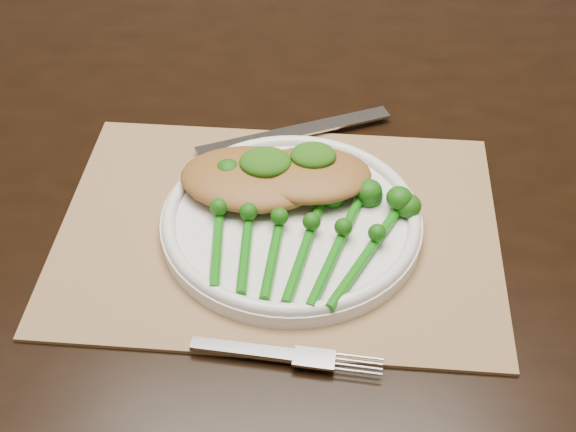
{
  "coord_description": "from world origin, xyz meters",
  "views": [
    {
      "loc": [
        0.15,
        -0.65,
        1.3
      ],
      "look_at": [
        0.14,
        -0.09,
        0.78
      ],
      "focal_mm": 50.0,
      "sensor_mm": 36.0,
      "label": 1
    }
  ],
  "objects_px": {
    "placemat": "(279,229)",
    "broccolini_bundle": "(291,243)",
    "dinner_plate": "(291,220)",
    "chicken_fillet_left": "(251,179)",
    "dining_table": "(287,340)"
  },
  "relations": [
    {
      "from": "placemat",
      "to": "dinner_plate",
      "type": "distance_m",
      "value": 0.02
    },
    {
      "from": "broccolini_bundle",
      "to": "placemat",
      "type": "bearing_deg",
      "value": 119.6
    },
    {
      "from": "dining_table",
      "to": "dinner_plate",
      "type": "distance_m",
      "value": 0.42
    },
    {
      "from": "dinner_plate",
      "to": "broccolini_bundle",
      "type": "bearing_deg",
      "value": -89.52
    },
    {
      "from": "placemat",
      "to": "broccolini_bundle",
      "type": "distance_m",
      "value": 0.05
    },
    {
      "from": "chicken_fillet_left",
      "to": "broccolini_bundle",
      "type": "bearing_deg",
      "value": -56.92
    },
    {
      "from": "dinner_plate",
      "to": "chicken_fillet_left",
      "type": "distance_m",
      "value": 0.06
    },
    {
      "from": "chicken_fillet_left",
      "to": "dining_table",
      "type": "bearing_deg",
      "value": 80.0
    },
    {
      "from": "dining_table",
      "to": "broccolini_bundle",
      "type": "height_order",
      "value": "broccolini_bundle"
    },
    {
      "from": "dinner_plate",
      "to": "broccolini_bundle",
      "type": "xyz_separation_m",
      "value": [
        0.0,
        -0.04,
        0.01
      ]
    },
    {
      "from": "chicken_fillet_left",
      "to": "dinner_plate",
      "type": "bearing_deg",
      "value": -38.6
    },
    {
      "from": "placemat",
      "to": "dinner_plate",
      "type": "relative_size",
      "value": 1.68
    },
    {
      "from": "placemat",
      "to": "dinner_plate",
      "type": "xyz_separation_m",
      "value": [
        0.01,
        -0.0,
        0.01
      ]
    },
    {
      "from": "broccolini_bundle",
      "to": "dining_table",
      "type": "bearing_deg",
      "value": 104.58
    },
    {
      "from": "dining_table",
      "to": "dinner_plate",
      "type": "relative_size",
      "value": 6.3
    }
  ]
}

